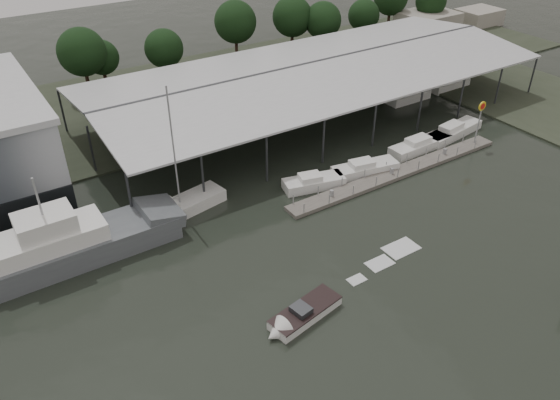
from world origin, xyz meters
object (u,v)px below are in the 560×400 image
grey_trawler (68,245)px  speedboat_underway (300,316)px  shell_fuel_sign (480,115)px  white_sailboat (175,210)px

grey_trawler → speedboat_underway: bearing=-53.3°
speedboat_underway → shell_fuel_sign: bearing=-170.5°
grey_trawler → speedboat_underway: size_ratio=1.10×
speedboat_underway → grey_trawler: bearing=-63.3°
shell_fuel_sign → grey_trawler: (-45.29, 4.53, -2.35)m
grey_trawler → speedboat_underway: grey_trawler is taller
grey_trawler → speedboat_underway: (12.25, -16.32, -1.19)m
shell_fuel_sign → white_sailboat: size_ratio=0.43×
shell_fuel_sign → speedboat_underway: size_ratio=0.32×
shell_fuel_sign → speedboat_underway: (-33.03, -11.80, -3.53)m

